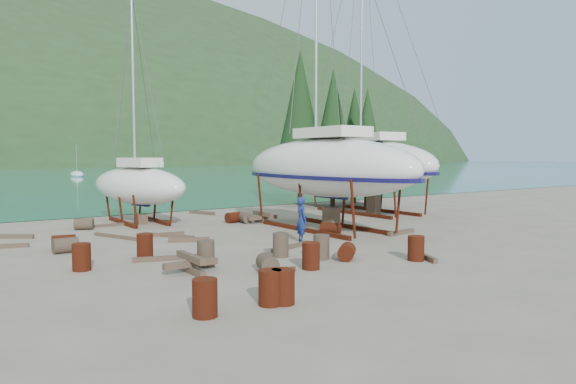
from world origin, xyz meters
TOP-DOWN VIEW (x-y plane):
  - ground at (0.00, 0.00)m, footprint 600.00×600.00m
  - far_house_right at (30.00, 190.00)m, footprint 6.60×5.60m
  - cypress_near_right at (12.50, 12.00)m, footprint 3.60×3.60m
  - cypress_mid_right at (14.00, 10.00)m, footprint 3.06×3.06m
  - cypress_back_left at (11.00, 14.00)m, footprint 4.14×4.14m
  - cypress_far_right at (15.50, 13.00)m, footprint 3.24×3.24m
  - moored_boat_mid at (10.00, 80.00)m, footprint 2.00×5.00m
  - large_sailboat_near at (4.40, 3.07)m, footprint 3.63×12.44m
  - large_sailboat_far at (11.39, 7.24)m, footprint 5.21×12.77m
  - small_sailboat_shore at (-2.38, 10.83)m, footprint 4.29×8.37m
  - worker at (1.24, 0.64)m, footprint 0.63×0.80m
  - drum_0 at (-6.68, -6.32)m, footprint 0.58×0.58m
  - drum_1 at (-3.09, -3.39)m, footprint 0.84×1.02m
  - drum_2 at (-7.48, 4.62)m, footprint 0.99×0.76m
  - drum_3 at (-4.64, -6.51)m, footprint 0.58×0.58m
  - drum_4 at (1.99, 7.93)m, footprint 0.97×0.73m
  - drum_5 at (-0.37, -2.71)m, footprint 0.58×0.58m
  - drum_6 at (3.52, 1.44)m, footprint 0.89×1.04m
  - drum_7 at (2.19, -4.83)m, footprint 0.58×0.58m
  - drum_8 at (-7.82, 0.29)m, footprint 0.58×0.58m
  - drum_9 at (-5.48, 9.84)m, footprint 1.04×0.89m
  - drum_10 at (-1.67, -3.79)m, footprint 0.58×0.58m
  - drum_11 at (2.43, 7.47)m, footprint 0.69×0.95m
  - drum_12 at (0.29, -3.32)m, footprint 1.04×1.02m
  - drum_13 at (-4.96, -6.41)m, footprint 0.58×0.58m
  - drum_14 at (-5.44, 1.15)m, footprint 0.58×0.58m
  - drum_15 at (-7.59, 3.80)m, footprint 0.91×0.62m
  - drum_16 at (-4.28, -1.44)m, footprint 0.58×0.58m
  - drum_17 at (-1.32, -1.53)m, footprint 0.58×0.58m
  - timber_0 at (-3.49, 10.34)m, footprint 2.87×0.23m
  - timber_1 at (6.36, -0.32)m, footprint 1.90×0.42m
  - timber_2 at (-8.82, 8.83)m, footprint 1.70×1.32m
  - timber_3 at (-3.18, -4.49)m, footprint 1.92×1.79m
  - timber_4 at (-3.04, 5.53)m, footprint 1.95×0.47m
  - timber_5 at (-0.06, -0.39)m, footprint 2.30×0.91m
  - timber_6 at (2.36, 12.74)m, footprint 0.90×2.05m
  - timber_7 at (2.69, -4.78)m, footprint 0.92×1.71m
  - timber_8 at (-2.71, 3.43)m, footprint 1.67×0.85m
  - timber_9 at (-1.43, 10.50)m, footprint 1.55×1.76m
  - timber_11 at (-2.95, 5.16)m, footprint 1.55×2.47m
  - timber_12 at (-4.90, 0.18)m, footprint 2.47×0.94m
  - timber_15 at (-4.93, 6.17)m, footprint 1.30×2.95m
  - timber_16 at (-3.29, -4.09)m, footprint 1.35×2.55m
  - timber_pile_fore at (-5.11, -2.07)m, footprint 1.80×1.80m
  - timber_pile_aft at (3.21, 6.87)m, footprint 1.80×1.80m

SIDE VIEW (x-z plane):
  - ground at x=0.00m, z-range 0.00..0.00m
  - timber_0 at x=-3.49m, z-range 0.00..0.14m
  - timber_15 at x=-4.93m, z-range 0.00..0.15m
  - timber_3 at x=-3.18m, z-range 0.00..0.15m
  - timber_9 at x=-1.43m, z-range 0.00..0.15m
  - timber_11 at x=-2.95m, z-range 0.00..0.15m
  - timber_5 at x=-0.06m, z-range 0.00..0.16m
  - timber_12 at x=-4.90m, z-range 0.00..0.17m
  - timber_4 at x=-3.04m, z-range 0.00..0.17m
  - timber_7 at x=2.69m, z-range 0.00..0.17m
  - timber_2 at x=-8.82m, z-range 0.00..0.19m
  - timber_8 at x=-2.71m, z-range 0.00..0.19m
  - timber_6 at x=2.36m, z-range 0.00..0.19m
  - timber_1 at x=6.36m, z-range 0.00..0.19m
  - timber_16 at x=-3.29m, z-range 0.00..0.23m
  - drum_1 at x=-3.09m, z-range 0.00..0.58m
  - drum_2 at x=-7.48m, z-range 0.00..0.58m
  - drum_4 at x=1.99m, z-range 0.00..0.58m
  - drum_6 at x=3.52m, z-range 0.00..0.58m
  - drum_9 at x=-5.48m, z-range 0.00..0.58m
  - drum_11 at x=2.43m, z-range 0.00..0.58m
  - drum_12 at x=0.29m, z-range 0.00..0.58m
  - drum_15 at x=-7.59m, z-range 0.00..0.58m
  - timber_pile_fore at x=-5.11m, z-range 0.00..0.60m
  - timber_pile_aft at x=3.21m, z-range 0.00..0.60m
  - moored_boat_mid at x=10.00m, z-range -2.64..3.41m
  - drum_0 at x=-6.68m, z-range 0.00..0.88m
  - drum_3 at x=-4.64m, z-range 0.00..0.88m
  - drum_5 at x=-0.37m, z-range 0.00..0.88m
  - drum_7 at x=2.19m, z-range 0.00..0.88m
  - drum_8 at x=-7.82m, z-range 0.00..0.88m
  - drum_10 at x=-1.67m, z-range 0.00..0.88m
  - drum_13 at x=-4.96m, z-range 0.00..0.88m
  - drum_14 at x=-5.44m, z-range 0.00..0.88m
  - drum_16 at x=-4.28m, z-range 0.00..0.88m
  - drum_17 at x=-1.32m, z-range 0.00..0.88m
  - worker at x=1.24m, z-range 0.00..1.93m
  - small_sailboat_shore at x=-2.38m, z-range -4.29..8.50m
  - far_house_right at x=30.00m, z-range 0.12..5.72m
  - large_sailboat_near at x=4.40m, z-range -6.64..12.95m
  - large_sailboat_far at x=11.39m, z-range -6.60..13.00m
  - cypress_mid_right at x=14.00m, z-range 0.67..9.17m
  - cypress_far_right at x=15.50m, z-range 0.71..9.71m
  - cypress_near_right at x=12.50m, z-range 0.79..10.79m
  - cypress_back_left at x=11.00m, z-range 0.91..12.41m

